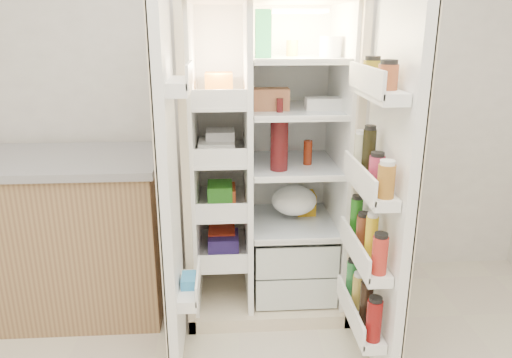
{
  "coord_description": "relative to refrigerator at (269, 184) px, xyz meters",
  "views": [
    {
      "loc": [
        -0.06,
        -1.08,
        1.66
      ],
      "look_at": [
        0.1,
        1.25,
        0.91
      ],
      "focal_mm": 34.0,
      "sensor_mm": 36.0,
      "label": 1
    }
  ],
  "objects": [
    {
      "name": "fridge_door",
      "position": [
        0.46,
        -0.7,
        0.13
      ],
      "size": [
        0.17,
        0.58,
        1.72
      ],
      "color": "white",
      "rests_on": "floor"
    },
    {
      "name": "freezer_door",
      "position": [
        -0.52,
        -0.6,
        0.15
      ],
      "size": [
        0.15,
        0.4,
        1.72
      ],
      "color": "white",
      "rests_on": "floor"
    },
    {
      "name": "refrigerator",
      "position": [
        0.0,
        0.0,
        0.0
      ],
      "size": [
        0.92,
        0.7,
        1.8
      ],
      "color": "beige",
      "rests_on": "floor"
    },
    {
      "name": "kitchen_counter",
      "position": [
        -1.27,
        -0.05,
        -0.27
      ],
      "size": [
        1.31,
        0.69,
        0.95
      ],
      "color": "#94744A",
      "rests_on": "floor"
    },
    {
      "name": "wall_back",
      "position": [
        -0.2,
        0.35,
        0.6
      ],
      "size": [
        4.0,
        0.02,
        2.7
      ],
      "primitive_type": "cube",
      "color": "silver",
      "rests_on": "floor"
    }
  ]
}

